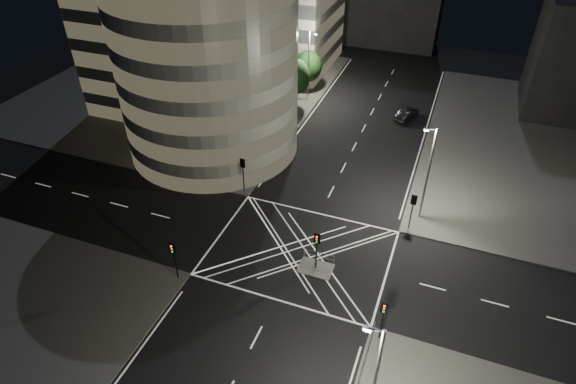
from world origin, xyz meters
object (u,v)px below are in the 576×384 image
at_px(street_lamp_right_near, 374,380).
at_px(traffic_signal_island, 317,245).
at_px(traffic_signal_fr, 413,206).
at_px(street_lamp_left_far, 309,64).
at_px(traffic_signal_nl, 174,254).
at_px(traffic_signal_fl, 243,169).
at_px(street_lamp_left_near, 256,123).
at_px(sedan, 407,114).
at_px(central_island, 316,268).
at_px(traffic_signal_nr, 383,314).
at_px(street_lamp_right_far, 428,172).

bearing_deg(street_lamp_right_near, traffic_signal_island, 120.75).
bearing_deg(traffic_signal_fr, street_lamp_left_far, 128.17).
xyz_separation_m(traffic_signal_nl, traffic_signal_fr, (17.60, 13.60, 0.00)).
relative_size(traffic_signal_fl, street_lamp_left_near, 0.40).
height_order(street_lamp_left_near, sedan, street_lamp_left_near).
relative_size(traffic_signal_fl, street_lamp_left_far, 0.40).
distance_m(central_island, traffic_signal_island, 2.84).
distance_m(traffic_signal_nr, traffic_signal_island, 8.62).
bearing_deg(traffic_signal_island, traffic_signal_nl, -153.86).
height_order(central_island, traffic_signal_island, traffic_signal_island).
distance_m(traffic_signal_fl, street_lamp_right_near, 27.79).
xyz_separation_m(central_island, street_lamp_right_near, (7.44, -12.50, 5.47)).
height_order(street_lamp_left_far, street_lamp_right_far, same).
relative_size(traffic_signal_fr, street_lamp_left_near, 0.40).
bearing_deg(street_lamp_left_near, traffic_signal_nl, -88.06).
distance_m(traffic_signal_fr, sedan, 23.27).
bearing_deg(sedan, traffic_signal_fr, 118.98).
height_order(street_lamp_left_near, street_lamp_right_near, same).
xyz_separation_m(traffic_signal_nr, street_lamp_right_far, (0.64, 15.80, 2.63)).
distance_m(traffic_signal_nl, traffic_signal_island, 12.03).
bearing_deg(street_lamp_left_near, traffic_signal_fl, -83.03).
height_order(street_lamp_right_far, street_lamp_right_near, same).
bearing_deg(sedan, traffic_signal_island, 103.85).
bearing_deg(traffic_signal_nr, traffic_signal_fl, 142.31).
xyz_separation_m(central_island, street_lamp_right_far, (7.44, 10.50, 5.47)).
xyz_separation_m(central_island, sedan, (2.73, 31.10, 0.64)).
height_order(traffic_signal_nl, street_lamp_left_near, street_lamp_left_near).
height_order(street_lamp_left_near, street_lamp_left_far, same).
bearing_deg(traffic_signal_nr, street_lamp_left_far, 116.36).
xyz_separation_m(traffic_signal_nl, street_lamp_left_near, (-0.64, 18.80, 2.63)).
height_order(traffic_signal_island, street_lamp_left_far, street_lamp_left_far).
relative_size(traffic_signal_island, street_lamp_right_far, 0.40).
xyz_separation_m(central_island, traffic_signal_nr, (6.80, -5.30, 2.84)).
relative_size(traffic_signal_nl, sedan, 0.92).
distance_m(traffic_signal_fl, traffic_signal_nl, 13.60).
bearing_deg(central_island, street_lamp_right_far, 54.70).
relative_size(traffic_signal_island, street_lamp_left_far, 0.40).
height_order(traffic_signal_nr, street_lamp_left_far, street_lamp_left_far).
height_order(traffic_signal_island, sedan, traffic_signal_island).
relative_size(central_island, traffic_signal_nr, 0.75).
distance_m(traffic_signal_nl, street_lamp_left_far, 36.90).
relative_size(traffic_signal_nl, street_lamp_right_far, 0.40).
bearing_deg(traffic_signal_fr, traffic_signal_fl, 180.00).
xyz_separation_m(street_lamp_left_near, sedan, (14.17, 17.60, -4.82)).
distance_m(traffic_signal_island, street_lamp_left_far, 33.61).
relative_size(traffic_signal_nr, street_lamp_left_far, 0.40).
xyz_separation_m(traffic_signal_nl, street_lamp_left_far, (-0.64, 36.80, 2.63)).
height_order(traffic_signal_island, street_lamp_right_far, street_lamp_right_far).
xyz_separation_m(traffic_signal_nr, street_lamp_left_far, (-18.24, 36.80, 2.63)).
xyz_separation_m(traffic_signal_nl, traffic_signal_island, (10.80, 5.30, 0.00)).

